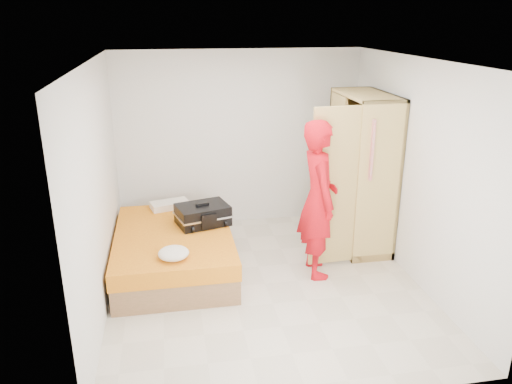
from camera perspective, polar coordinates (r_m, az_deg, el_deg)
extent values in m
plane|color=beige|center=(6.08, 1.03, -10.44)|extent=(4.00, 4.00, 0.00)
plane|color=white|center=(5.28, 1.21, 14.79)|extent=(4.00, 4.00, 0.00)
cube|color=white|center=(7.44, -1.91, 6.03)|extent=(3.60, 0.02, 2.60)
cube|color=white|center=(3.75, 7.13, -8.18)|extent=(3.60, 0.02, 2.60)
cube|color=white|center=(5.50, -17.61, 0.18)|extent=(0.02, 4.00, 2.60)
cube|color=white|center=(6.14, 17.83, 2.15)|extent=(0.02, 4.00, 2.60)
cube|color=#996945|center=(6.43, -9.29, -7.41)|extent=(1.40, 2.00, 0.30)
cube|color=orange|center=(6.32, -9.41, -5.39)|extent=(1.42, 2.02, 0.20)
cube|color=#E8C771|center=(6.97, 14.05, 2.38)|extent=(0.04, 1.20, 2.10)
cube|color=#E8C771|center=(6.36, 13.90, 0.74)|extent=(0.58, 0.04, 2.10)
cube|color=#E8C771|center=(7.38, 10.34, 3.60)|extent=(0.58, 0.04, 2.10)
cube|color=#E8C771|center=(6.64, 12.61, 10.79)|extent=(0.58, 1.20, 0.04)
cube|color=tan|center=(7.22, 11.43, -5.32)|extent=(0.58, 1.20, 0.10)
cube|color=#E8C771|center=(7.04, 9.05, 2.90)|extent=(0.04, 0.59, 2.00)
cube|color=#E8C771|center=(6.15, 8.90, 0.45)|extent=(0.59, 0.08, 2.00)
cylinder|color=#B2B2B7|center=(6.67, 12.51, 9.44)|extent=(0.02, 1.10, 0.02)
imported|color=red|center=(5.99, 7.13, -0.85)|extent=(0.48, 0.72, 1.93)
cube|color=black|center=(6.43, -6.11, -2.58)|extent=(0.73, 0.60, 0.25)
cube|color=black|center=(6.38, -6.16, -1.40)|extent=(0.17, 0.09, 0.03)
ellipsoid|color=silver|center=(5.60, -9.40, -6.92)|extent=(0.34, 0.34, 0.13)
cube|color=silver|center=(7.05, -9.83, -1.44)|extent=(0.56, 0.38, 0.09)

